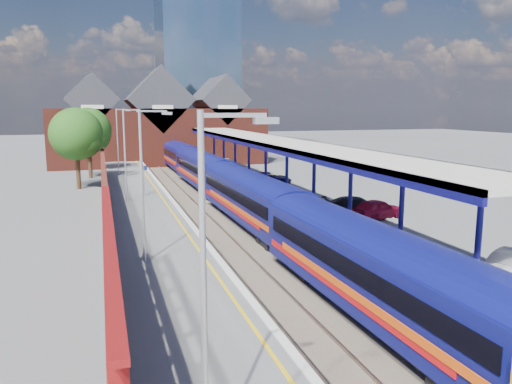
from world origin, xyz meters
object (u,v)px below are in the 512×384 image
(parked_car_red, at_px, (377,209))
(lamp_post_d, at_px, (119,137))
(train, at_px, (223,179))
(lamp_post_b, at_px, (145,177))
(parked_car_dark, at_px, (358,207))
(parked_car_blue, at_px, (269,179))
(lamp_post_c, at_px, (127,149))
(platform_sign, at_px, (144,175))
(lamp_post_a, at_px, (211,275))

(parked_car_red, bearing_deg, lamp_post_d, 9.76)
(train, relative_size, parked_car_red, 17.10)
(train, distance_m, lamp_post_b, 19.72)
(parked_car_dark, height_order, parked_car_blue, parked_car_dark)
(lamp_post_c, bearing_deg, lamp_post_d, 90.00)
(lamp_post_d, bearing_deg, parked_car_red, -61.21)
(train, bearing_deg, platform_sign, 178.74)
(parked_car_red, bearing_deg, platform_sign, 26.95)
(train, distance_m, parked_car_dark, 13.48)
(parked_car_blue, bearing_deg, lamp_post_d, 66.77)
(lamp_post_a, height_order, platform_sign, lamp_post_a)
(lamp_post_b, bearing_deg, lamp_post_d, 90.00)
(train, bearing_deg, parked_car_blue, 29.13)
(lamp_post_a, relative_size, parked_car_red, 1.81)
(lamp_post_b, relative_size, parked_car_dark, 1.54)
(platform_sign, bearing_deg, lamp_post_a, -92.44)
(lamp_post_c, bearing_deg, train, 13.30)
(train, bearing_deg, parked_car_dark, -62.85)
(lamp_post_c, xyz_separation_m, platform_sign, (1.36, 2.00, -2.30))
(parked_car_red, distance_m, parked_car_dark, 1.25)
(parked_car_red, bearing_deg, lamp_post_c, 34.35)
(lamp_post_a, bearing_deg, lamp_post_d, 90.00)
(lamp_post_a, distance_m, parked_car_dark, 24.54)
(platform_sign, bearing_deg, parked_car_blue, 12.95)
(train, relative_size, platform_sign, 26.38)
(lamp_post_a, xyz_separation_m, parked_car_blue, (12.85, 34.64, -3.40))
(lamp_post_a, xyz_separation_m, parked_car_dark, (14.00, 19.87, -3.33))
(lamp_post_d, height_order, platform_sign, lamp_post_d)
(train, distance_m, lamp_post_d, 16.43)
(train, bearing_deg, lamp_post_a, -103.85)
(lamp_post_a, height_order, lamp_post_c, same)
(platform_sign, bearing_deg, parked_car_red, -44.01)
(lamp_post_d, relative_size, parked_car_dark, 1.54)
(lamp_post_a, height_order, parked_car_blue, lamp_post_a)
(lamp_post_a, bearing_deg, lamp_post_b, 90.00)
(parked_car_blue, bearing_deg, parked_car_dark, -157.30)
(lamp_post_a, height_order, parked_car_red, lamp_post_a)
(lamp_post_d, bearing_deg, train, -60.95)
(parked_car_blue, bearing_deg, lamp_post_b, 166.33)
(lamp_post_a, xyz_separation_m, lamp_post_b, (0.00, 14.00, 0.00))
(lamp_post_a, relative_size, parked_car_blue, 1.63)
(train, height_order, parked_car_dark, train)
(lamp_post_b, bearing_deg, lamp_post_c, 90.00)
(parked_car_red, bearing_deg, lamp_post_b, 89.41)
(platform_sign, relative_size, parked_car_dark, 0.55)
(lamp_post_b, distance_m, parked_car_red, 16.02)
(train, height_order, parked_car_red, train)
(lamp_post_b, height_order, lamp_post_c, same)
(lamp_post_b, height_order, lamp_post_d, same)
(lamp_post_a, bearing_deg, train, 76.15)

